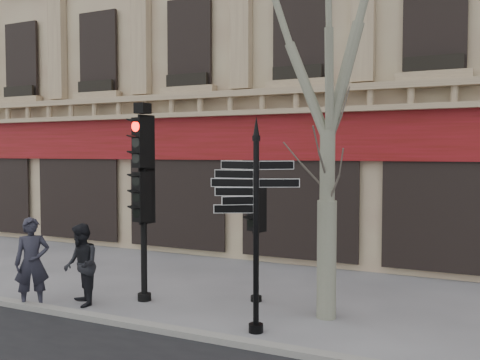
% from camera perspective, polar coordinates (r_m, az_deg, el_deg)
% --- Properties ---
extents(ground, '(80.00, 80.00, 0.00)m').
position_cam_1_polar(ground, '(10.88, -2.69, -14.01)').
color(ground, '#5D5D61').
rests_on(ground, ground).
extents(kerb, '(80.00, 0.25, 0.12)m').
position_cam_1_polar(kerb, '(9.71, -6.79, -15.77)').
color(kerb, gray).
rests_on(kerb, ground).
extents(building, '(28.00, 15.52, 18.00)m').
position_cam_1_polar(building, '(22.93, 13.05, 17.59)').
color(building, tan).
rests_on(building, ground).
extents(fingerpost, '(2.00, 2.00, 3.80)m').
position_cam_1_polar(fingerpost, '(9.30, 1.74, -0.87)').
color(fingerpost, black).
rests_on(fingerpost, ground).
extents(traffic_signal_main, '(0.51, 0.40, 4.21)m').
position_cam_1_polar(traffic_signal_main, '(11.50, -10.28, 0.35)').
color(traffic_signal_main, black).
rests_on(traffic_signal_main, ground).
extents(traffic_signal_secondary, '(0.48, 0.41, 2.47)m').
position_cam_1_polar(traffic_signal_secondary, '(11.34, 1.74, -4.41)').
color(traffic_signal_secondary, black).
rests_on(traffic_signal_secondary, ground).
extents(pedestrian_a, '(0.80, 0.79, 1.86)m').
position_cam_1_polar(pedestrian_a, '(11.77, -21.30, -8.24)').
color(pedestrian_a, '#21212C').
rests_on(pedestrian_a, ground).
extents(pedestrian_b, '(1.05, 1.02, 1.70)m').
position_cam_1_polar(pedestrian_b, '(11.65, -16.61, -8.66)').
color(pedestrian_b, black).
rests_on(pedestrian_b, ground).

